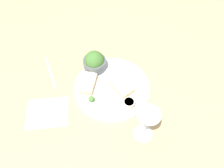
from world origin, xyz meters
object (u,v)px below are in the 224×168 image
at_px(wine_glass, 147,121).
at_px(napkin, 47,112).
at_px(cheese_toast_near, 121,86).
at_px(fork, 51,72).
at_px(sauce_ramekin, 129,103).
at_px(cheese_toast_far, 88,83).
at_px(salad_bowl, 95,62).

height_order(wine_glass, napkin, wine_glass).
xyz_separation_m(cheese_toast_near, fork, (-0.18, -0.26, -0.02)).
xyz_separation_m(sauce_ramekin, cheese_toast_far, (-0.14, -0.12, -0.01)).
bearing_deg(fork, cheese_toast_far, 48.39).
distance_m(salad_bowl, cheese_toast_near, 0.16).
relative_size(salad_bowl, napkin, 0.53).
xyz_separation_m(cheese_toast_far, fork, (-0.12, -0.14, -0.02)).
bearing_deg(wine_glass, fork, -144.68).
height_order(wine_glass, fork, wine_glass).
distance_m(cheese_toast_near, fork, 0.32).
distance_m(salad_bowl, cheese_toast_far, 0.10).
relative_size(cheese_toast_far, wine_glass, 0.73).
distance_m(salad_bowl, fork, 0.20).
bearing_deg(napkin, cheese_toast_far, 110.35).
bearing_deg(cheese_toast_near, napkin, -87.73).
distance_m(napkin, fork, 0.20).
height_order(cheese_toast_near, cheese_toast_far, same).
bearing_deg(napkin, salad_bowl, 122.41).
relative_size(cheese_toast_near, wine_glass, 0.73).
bearing_deg(cheese_toast_far, napkin, -69.65).
bearing_deg(fork, salad_bowl, 77.19).
height_order(sauce_ramekin, napkin, sauce_ramekin).
bearing_deg(cheese_toast_far, salad_bowl, 147.73).
xyz_separation_m(salad_bowl, napkin, (0.15, -0.23, -0.05)).
distance_m(salad_bowl, napkin, 0.28).
bearing_deg(fork, sauce_ramekin, 44.40).
bearing_deg(napkin, wine_glass, 58.47).
height_order(salad_bowl, cheese_toast_near, salad_bowl).
xyz_separation_m(napkin, fork, (-0.19, 0.04, 0.00)).
height_order(sauce_ramekin, fork, sauce_ramekin).
relative_size(sauce_ramekin, wine_glass, 0.29).
bearing_deg(sauce_ramekin, cheese_toast_far, -139.55).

